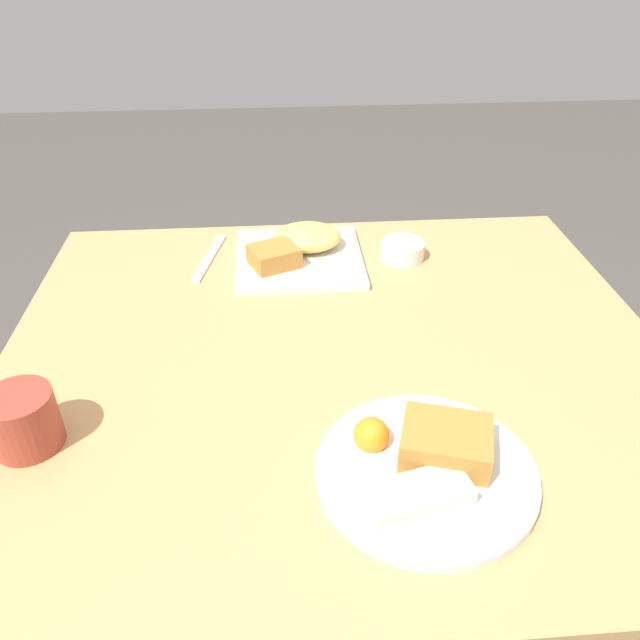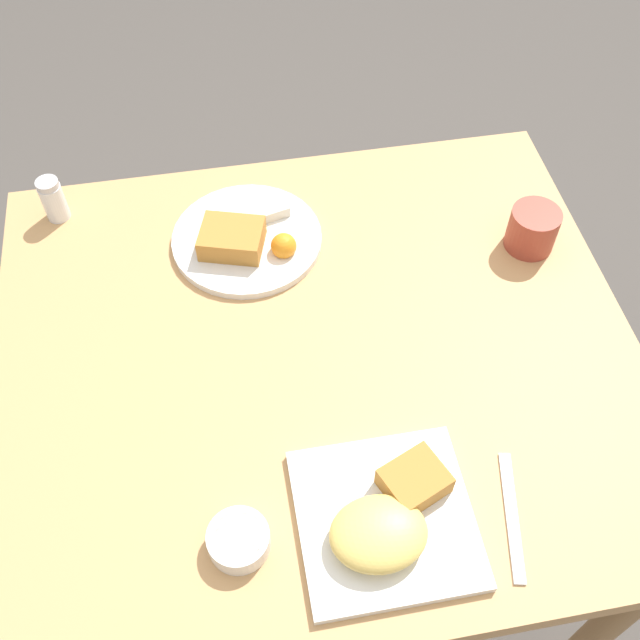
# 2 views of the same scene
# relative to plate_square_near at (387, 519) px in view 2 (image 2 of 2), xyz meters

# --- Properties ---
(ground_plane) EXTENTS (8.00, 8.00, 0.00)m
(ground_plane) POSITION_rel_plate_square_near_xyz_m (-0.04, 0.29, -0.74)
(ground_plane) COLOR #4C4742
(dining_table) EXTENTS (1.00, 0.90, 0.72)m
(dining_table) POSITION_rel_plate_square_near_xyz_m (-0.04, 0.29, -0.10)
(dining_table) COLOR tan
(dining_table) RESTS_ON ground_plane
(plate_square_near) EXTENTS (0.23, 0.23, 0.06)m
(plate_square_near) POSITION_rel_plate_square_near_xyz_m (0.00, 0.00, 0.00)
(plate_square_near) COLOR white
(plate_square_near) RESTS_ON dining_table
(plate_oval_far) EXTENTS (0.26, 0.26, 0.05)m
(plate_oval_far) POSITION_rel_plate_square_near_xyz_m (-0.12, 0.54, -0.01)
(plate_oval_far) COLOR white
(plate_oval_far) RESTS_ON dining_table
(sauce_ramekin) EXTENTS (0.08, 0.08, 0.03)m
(sauce_ramekin) POSITION_rel_plate_square_near_xyz_m (-0.19, 0.01, -0.00)
(sauce_ramekin) COLOR white
(sauce_ramekin) RESTS_ON dining_table
(salt_shaker) EXTENTS (0.04, 0.04, 0.08)m
(salt_shaker) POSITION_rel_plate_square_near_xyz_m (-0.45, 0.67, 0.01)
(salt_shaker) COLOR white
(salt_shaker) RESTS_ON dining_table
(butter_knife) EXTENTS (0.05, 0.18, 0.00)m
(butter_knife) POSITION_rel_plate_square_near_xyz_m (0.17, -0.02, -0.02)
(butter_knife) COLOR silver
(butter_knife) RESTS_ON dining_table
(coffee_mug) EXTENTS (0.08, 0.08, 0.08)m
(coffee_mug) POSITION_rel_plate_square_near_xyz_m (0.36, 0.45, 0.02)
(coffee_mug) COLOR #9E3D2D
(coffee_mug) RESTS_ON dining_table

